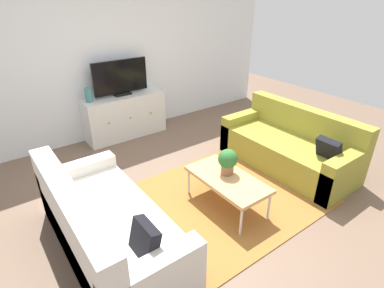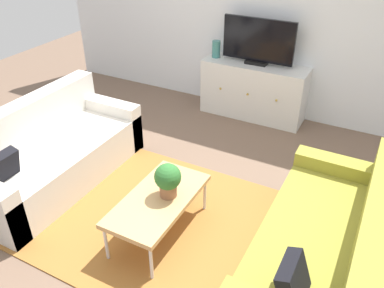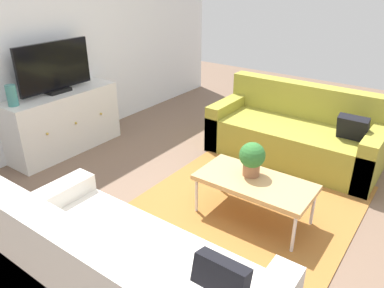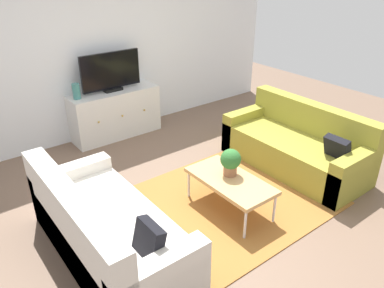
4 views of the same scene
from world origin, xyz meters
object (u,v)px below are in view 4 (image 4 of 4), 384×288
at_px(tv_console, 116,114).
at_px(coffee_table, 230,181).
at_px(flat_screen_tv, 111,72).
at_px(glass_vase, 76,91).
at_px(couch_left_side, 102,233).
at_px(couch_right_side, 298,147).
at_px(potted_plant, 231,161).

bearing_deg(tv_console, coffee_table, -88.20).
bearing_deg(flat_screen_tv, glass_vase, -177.99).
bearing_deg(coffee_table, couch_left_side, 173.28).
distance_m(couch_right_side, potted_plant, 1.39).
bearing_deg(coffee_table, tv_console, 91.80).
relative_size(couch_right_side, coffee_table, 1.90).
relative_size(flat_screen_tv, glass_vase, 4.16).
height_order(potted_plant, flat_screen_tv, flat_screen_tv).
bearing_deg(couch_right_side, coffee_table, -173.09).
distance_m(tv_console, glass_vase, 0.75).
distance_m(couch_right_side, tv_console, 2.81).
height_order(potted_plant, glass_vase, glass_vase).
relative_size(couch_left_side, couch_right_side, 1.00).
relative_size(couch_right_side, tv_console, 1.39).
relative_size(coffee_table, potted_plant, 3.26).
relative_size(couch_right_side, glass_vase, 8.55).
bearing_deg(couch_right_side, glass_vase, 131.03).
distance_m(couch_left_side, couch_right_side, 2.87).
bearing_deg(couch_right_side, tv_console, 122.20).
height_order(coffee_table, tv_console, tv_console).
xyz_separation_m(potted_plant, flat_screen_tv, (-0.14, 2.49, 0.46)).
bearing_deg(potted_plant, couch_left_side, 176.30).
height_order(couch_left_side, potted_plant, couch_left_side).
height_order(tv_console, flat_screen_tv, flat_screen_tv).
xyz_separation_m(coffee_table, flat_screen_tv, (-0.08, 2.57, 0.66)).
bearing_deg(potted_plant, glass_vase, 106.05).
distance_m(couch_left_side, tv_console, 2.75).
height_order(couch_right_side, coffee_table, couch_right_side).
distance_m(coffee_table, glass_vase, 2.67).
height_order(couch_right_side, glass_vase, glass_vase).
xyz_separation_m(couch_left_side, tv_console, (1.38, 2.37, 0.09)).
height_order(couch_left_side, tv_console, couch_left_side).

